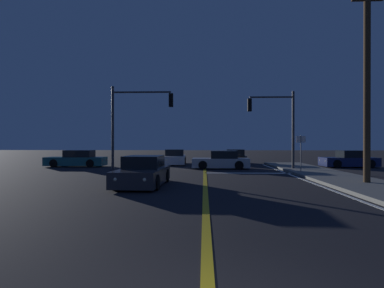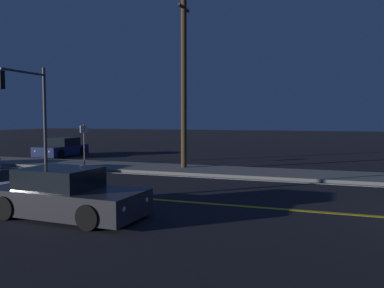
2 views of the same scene
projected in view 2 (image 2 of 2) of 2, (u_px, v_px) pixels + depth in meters
sidewalk_right at (224, 171)px, 19.28m from camera, size 3.20×33.98×0.15m
lane_line_center at (170, 201)px, 12.69m from camera, size 0.20×32.09×0.01m
lane_line_edge_right at (213, 178)px, 17.54m from camera, size 0.16×32.09×0.01m
stop_bar at (34, 177)px, 17.87m from camera, size 5.41×0.50×0.01m
car_distant_tail_charcoal at (66, 196)px, 10.63m from camera, size 2.09×4.41×1.34m
car_far_approaching_navy at (62, 148)px, 27.79m from camera, size 4.21×2.03×1.34m
traffic_signal_near_right at (29, 101)px, 20.60m from camera, size 3.28×0.28×5.56m
utility_pole_right at (184, 73)px, 19.98m from camera, size 1.66×0.30×9.80m
street_sign_corner at (84, 139)px, 20.61m from camera, size 0.56×0.11×2.40m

